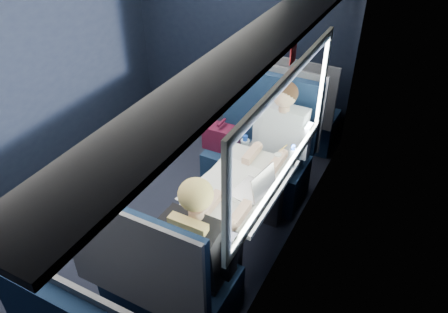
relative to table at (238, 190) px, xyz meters
The scene contains 12 objects.
ground 1.23m from the table, behind, with size 2.80×4.20×0.01m, color black.
room_shell 1.30m from the table, behind, with size 3.00×4.40×2.40m.
table is the anchor object (origin of this frame).
seat_bay_near 0.92m from the table, 102.95° to the left, with size 1.06×0.62×1.26m.
seat_bay_far 0.93m from the table, 101.78° to the right, with size 1.04×0.62×1.26m.
seat_row_front 1.82m from the table, 95.80° to the left, with size 1.04×0.51×1.16m.
man 0.70m from the table, 84.48° to the left, with size 0.53×0.56×1.32m.
woman 0.71m from the table, 84.55° to the right, with size 0.53×0.56×1.32m.
papers 0.14m from the table, 119.55° to the right, with size 0.48×0.70×0.01m, color white.
laptop 0.23m from the table, 17.78° to the right, with size 0.27×0.33×0.23m.
bottle_small 0.52m from the table, 53.13° to the left, with size 0.06×0.06×0.21m.
cup 0.45m from the table, 66.90° to the left, with size 0.06×0.06×0.08m, color white.
Camera 1 is at (2.19, -2.47, 2.94)m, focal length 35.00 mm.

